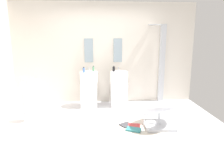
{
  "coord_description": "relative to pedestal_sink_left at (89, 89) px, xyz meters",
  "views": [
    {
      "loc": [
        -0.14,
        -3.49,
        1.74
      ],
      "look_at": [
        0.15,
        0.55,
        0.95
      ],
      "focal_mm": 31.35,
      "sensor_mm": 36.0,
      "label": 1
    }
  ],
  "objects": [
    {
      "name": "pedestal_sink_left",
      "position": [
        0.0,
        0.0,
        0.0
      ],
      "size": [
        0.43,
        0.43,
        0.98
      ],
      "color": "white",
      "rests_on": "ground_plane"
    },
    {
      "name": "magazine_red",
      "position": [
        0.92,
        -1.24,
        -0.43
      ],
      "size": [
        0.27,
        0.23,
        0.03
      ],
      "primitive_type": "cube",
      "rotation": [
        0.0,
        0.0,
        -0.2
      ],
      "color": "#B73838",
      "rests_on": "area_rug"
    },
    {
      "name": "soap_bottle_green",
      "position": [
        0.12,
        0.06,
        0.49
      ],
      "size": [
        0.05,
        0.05,
        0.14
      ],
      "color": "#59996B",
      "rests_on": "pedestal_sink_left"
    },
    {
      "name": "area_rug",
      "position": [
        1.0,
        -1.24,
        -0.45
      ],
      "size": [
        1.01,
        0.73,
        0.01
      ],
      "primitive_type": "cube",
      "color": "beige",
      "rests_on": "ground_plane"
    },
    {
      "name": "magazine_teal",
      "position": [
        0.88,
        -1.39,
        -0.43
      ],
      "size": [
        0.31,
        0.25,
        0.03
      ],
      "primitive_type": "cube",
      "rotation": [
        0.0,
        0.0,
        -0.38
      ],
      "color": "teal",
      "rests_on": "area_rug"
    },
    {
      "name": "vanity_mirror_right",
      "position": [
        0.75,
        0.33,
        0.93
      ],
      "size": [
        0.22,
        0.03,
        0.61
      ],
      "primitive_type": "cube",
      "color": "#8C9EA8"
    },
    {
      "name": "rear_partition",
      "position": [
        0.38,
        0.4,
        0.84
      ],
      "size": [
        4.8,
        0.1,
        2.6
      ],
      "primitive_type": "cube",
      "color": "beige",
      "rests_on": "ground_plane"
    },
    {
      "name": "shower_column",
      "position": [
        1.9,
        0.27,
        0.62
      ],
      "size": [
        0.49,
        0.24,
        2.05
      ],
      "color": "#B7BABF",
      "rests_on": "ground_plane"
    },
    {
      "name": "coffee_mug",
      "position": [
        1.13,
        -1.11,
        -0.39
      ],
      "size": [
        0.07,
        0.07,
        0.11
      ],
      "primitive_type": "cylinder",
      "color": "white",
      "rests_on": "area_rug"
    },
    {
      "name": "towel_rack",
      "position": [
        -1.14,
        -0.84,
        0.17
      ],
      "size": [
        0.37,
        0.22,
        0.95
      ],
      "color": "#B7BABF",
      "rests_on": "ground_plane"
    },
    {
      "name": "soap_bottle_black",
      "position": [
        0.62,
        0.04,
        0.49
      ],
      "size": [
        0.06,
        0.06,
        0.14
      ],
      "color": "black",
      "rests_on": "pedestal_sink_right"
    },
    {
      "name": "ground_plane",
      "position": [
        0.38,
        -1.25,
        -0.48
      ],
      "size": [
        4.8,
        3.6,
        0.04
      ],
      "primitive_type": "cube",
      "color": "silver"
    },
    {
      "name": "vanity_mirror_left",
      "position": [
        0.0,
        0.33,
        0.93
      ],
      "size": [
        0.22,
        0.03,
        0.61
      ],
      "primitive_type": "cube",
      "color": "#8C9EA8"
    },
    {
      "name": "pedestal_sink_right",
      "position": [
        0.75,
        0.0,
        0.0
      ],
      "size": [
        0.43,
        0.43,
        0.98
      ],
      "color": "white",
      "rests_on": "ground_plane"
    },
    {
      "name": "magazine_charcoal",
      "position": [
        0.77,
        -1.16,
        -0.44
      ],
      "size": [
        0.28,
        0.27,
        0.02
      ],
      "primitive_type": "cube",
      "rotation": [
        0.0,
        0.0,
        0.56
      ],
      "color": "#38383D",
      "rests_on": "area_rug"
    },
    {
      "name": "lounge_chair",
      "position": [
        1.4,
        -1.26,
        -0.11
      ],
      "size": [
        1.02,
        1.02,
        0.65
      ],
      "color": "#B7BABF",
      "rests_on": "ground_plane"
    },
    {
      "name": "soap_bottle_blue",
      "position": [
        -0.11,
        -0.07,
        0.49
      ],
      "size": [
        0.06,
        0.06,
        0.14
      ],
      "color": "#4C72B7",
      "rests_on": "pedestal_sink_left"
    }
  ]
}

